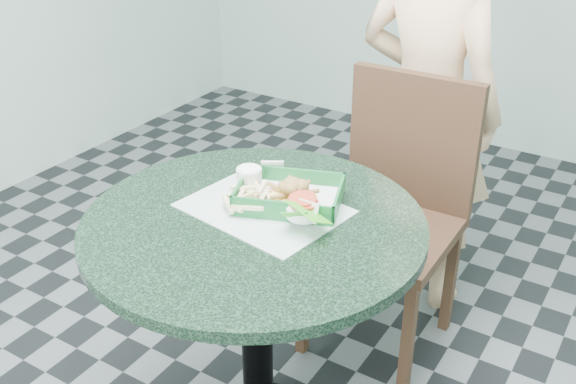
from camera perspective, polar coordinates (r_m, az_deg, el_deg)
The scene contains 9 objects.
cafe_table at distance 1.75m, azimuth -2.78°, elevation -7.69°, with size 0.85×0.85×0.75m.
dining_chair at distance 2.26m, azimuth 9.10°, elevation -0.49°, with size 0.44×0.44×0.93m.
diner_person at distance 2.42m, azimuth 11.62°, elevation 6.87°, with size 0.54×0.36×1.49m, color #E6B789.
placemat at distance 1.70m, azimuth -2.03°, elevation -1.98°, with size 0.38×0.29×0.00m, color #9DB6B1.
food_basket at distance 1.71m, azimuth 0.12°, elevation -1.10°, with size 0.26×0.19×0.05m.
crab_sandwich at distance 1.68m, azimuth 0.13°, elevation -0.48°, with size 0.11×0.11×0.07m.
fries_pile at distance 1.72m, azimuth -3.08°, elevation -0.16°, with size 0.12×0.13×0.05m, color beige, non-canonical shape.
sauce_ramekin at distance 1.78m, azimuth -2.35°, elevation 1.40°, with size 0.07×0.07×0.04m.
garnish_cup at distance 1.61m, azimuth 0.27°, elevation -2.15°, with size 0.12×0.12×0.05m.
Camera 1 is at (0.82, -1.16, 1.61)m, focal length 42.00 mm.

